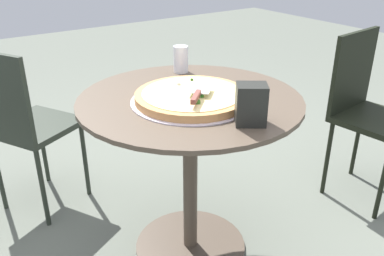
{
  "coord_description": "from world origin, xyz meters",
  "views": [
    {
      "loc": [
        1.27,
        -0.87,
        1.34
      ],
      "look_at": [
        0.04,
        -0.02,
        0.64
      ],
      "focal_mm": 38.77,
      "sensor_mm": 36.0,
      "label": 1
    }
  ],
  "objects_px": {
    "pizza_on_tray": "(192,97)",
    "pizza_server": "(198,93)",
    "napkin_dispenser": "(251,104)",
    "patio_chair_corner": "(366,104)",
    "drinking_cup": "(181,59)",
    "patio_chair_far": "(22,120)",
    "patio_table": "(190,145)"
  },
  "relations": [
    {
      "from": "patio_chair_corner",
      "to": "pizza_server",
      "type": "bearing_deg",
      "value": -90.95
    },
    {
      "from": "pizza_server",
      "to": "patio_chair_corner",
      "type": "bearing_deg",
      "value": 89.05
    },
    {
      "from": "pizza_server",
      "to": "napkin_dispenser",
      "type": "height_order",
      "value": "napkin_dispenser"
    },
    {
      "from": "patio_chair_far",
      "to": "patio_chair_corner",
      "type": "xyz_separation_m",
      "value": [
        0.85,
        1.54,
        0.01
      ]
    },
    {
      "from": "patio_table",
      "to": "patio_chair_far",
      "type": "distance_m",
      "value": 0.88
    },
    {
      "from": "pizza_server",
      "to": "drinking_cup",
      "type": "relative_size",
      "value": 1.52
    },
    {
      "from": "patio_table",
      "to": "napkin_dispenser",
      "type": "relative_size",
      "value": 6.4
    },
    {
      "from": "napkin_dispenser",
      "to": "drinking_cup",
      "type": "bearing_deg",
      "value": -65.75
    },
    {
      "from": "drinking_cup",
      "to": "patio_chair_far",
      "type": "bearing_deg",
      "value": -123.1
    },
    {
      "from": "napkin_dispenser",
      "to": "patio_chair_far",
      "type": "relative_size",
      "value": 0.16
    },
    {
      "from": "napkin_dispenser",
      "to": "patio_chair_far",
      "type": "distance_m",
      "value": 1.21
    },
    {
      "from": "pizza_on_tray",
      "to": "drinking_cup",
      "type": "height_order",
      "value": "drinking_cup"
    },
    {
      "from": "pizza_server",
      "to": "napkin_dispenser",
      "type": "distance_m",
      "value": 0.22
    },
    {
      "from": "drinking_cup",
      "to": "patio_chair_far",
      "type": "distance_m",
      "value": 0.83
    },
    {
      "from": "pizza_on_tray",
      "to": "napkin_dispenser",
      "type": "xyz_separation_m",
      "value": [
        0.28,
        0.04,
        0.05
      ]
    },
    {
      "from": "napkin_dispenser",
      "to": "patio_chair_corner",
      "type": "height_order",
      "value": "same"
    },
    {
      "from": "pizza_server",
      "to": "napkin_dispenser",
      "type": "bearing_deg",
      "value": 16.17
    },
    {
      "from": "patio_table",
      "to": "patio_chair_far",
      "type": "xyz_separation_m",
      "value": [
        -0.72,
        -0.5,
        -0.02
      ]
    },
    {
      "from": "patio_chair_corner",
      "to": "patio_table",
      "type": "bearing_deg",
      "value": -96.8
    },
    {
      "from": "pizza_on_tray",
      "to": "patio_chair_far",
      "type": "xyz_separation_m",
      "value": [
        -0.76,
        -0.48,
        -0.25
      ]
    },
    {
      "from": "pizza_on_tray",
      "to": "pizza_server",
      "type": "distance_m",
      "value": 0.08
    },
    {
      "from": "drinking_cup",
      "to": "patio_chair_corner",
      "type": "distance_m",
      "value": 1.02
    },
    {
      "from": "drinking_cup",
      "to": "napkin_dispenser",
      "type": "bearing_deg",
      "value": -11.57
    },
    {
      "from": "patio_table",
      "to": "napkin_dispenser",
      "type": "xyz_separation_m",
      "value": [
        0.32,
        0.03,
        0.28
      ]
    },
    {
      "from": "drinking_cup",
      "to": "patio_chair_far",
      "type": "relative_size",
      "value": 0.14
    },
    {
      "from": "pizza_on_tray",
      "to": "drinking_cup",
      "type": "xyz_separation_m",
      "value": [
        -0.34,
        0.17,
        0.04
      ]
    },
    {
      "from": "pizza_on_tray",
      "to": "pizza_server",
      "type": "height_order",
      "value": "pizza_server"
    },
    {
      "from": "pizza_server",
      "to": "patio_chair_far",
      "type": "height_order",
      "value": "patio_chair_far"
    },
    {
      "from": "pizza_server",
      "to": "patio_chair_corner",
      "type": "xyz_separation_m",
      "value": [
        0.02,
        1.08,
        -0.29
      ]
    },
    {
      "from": "napkin_dispenser",
      "to": "patio_table",
      "type": "bearing_deg",
      "value": -49.43
    },
    {
      "from": "napkin_dispenser",
      "to": "patio_chair_corner",
      "type": "relative_size",
      "value": 0.16
    },
    {
      "from": "patio_table",
      "to": "drinking_cup",
      "type": "relative_size",
      "value": 7.33
    }
  ]
}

